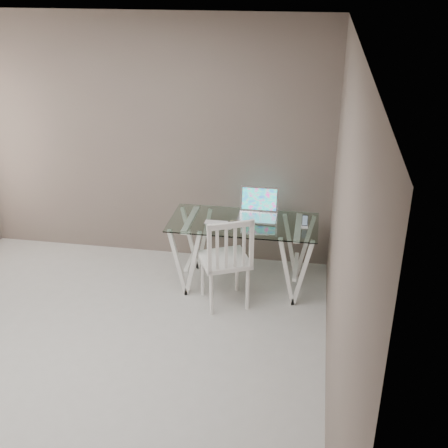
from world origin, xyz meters
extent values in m
plane|color=#B3B1AB|center=(0.00, 0.00, 0.00)|extent=(4.50, 4.50, 0.00)
cube|color=white|center=(0.00, 0.00, 2.70)|extent=(4.00, 4.50, 0.02)
cube|color=#6B5D54|center=(0.00, 2.25, 1.35)|extent=(4.00, 0.02, 2.70)
cube|color=#6B5D54|center=(2.00, 0.00, 1.35)|extent=(0.02, 4.50, 2.70)
cube|color=silver|center=(1.12, 1.65, 0.74)|extent=(1.50, 0.70, 0.01)
cube|color=white|center=(0.57, 1.65, 0.36)|extent=(0.24, 0.62, 0.72)
cube|color=white|center=(1.67, 1.65, 0.36)|extent=(0.24, 0.62, 0.72)
cube|color=white|center=(0.98, 1.30, 0.48)|extent=(0.60, 0.60, 0.04)
cylinder|color=white|center=(0.89, 1.06, 0.23)|extent=(0.04, 0.04, 0.46)
cylinder|color=white|center=(1.22, 1.22, 0.23)|extent=(0.04, 0.04, 0.46)
cylinder|color=white|center=(0.74, 1.39, 0.23)|extent=(0.04, 0.04, 0.46)
cylinder|color=white|center=(1.07, 1.55, 0.23)|extent=(0.04, 0.04, 0.46)
cube|color=white|center=(1.07, 1.11, 0.74)|extent=(0.42, 0.22, 0.50)
cube|color=silver|center=(1.24, 1.76, 0.75)|extent=(0.40, 0.27, 0.02)
cube|color=#19D899|center=(1.24, 1.92, 0.89)|extent=(0.40, 0.07, 0.26)
cube|color=silver|center=(0.85, 1.58, 0.75)|extent=(0.25, 0.11, 0.01)
ellipsoid|color=white|center=(0.98, 1.45, 0.76)|extent=(0.10, 0.06, 0.03)
cube|color=white|center=(1.73, 1.62, 0.75)|extent=(0.07, 0.07, 0.02)
cube|color=black|center=(1.73, 1.63, 0.82)|extent=(0.06, 0.03, 0.11)
camera|label=1|loc=(1.78, -3.45, 3.15)|focal=45.00mm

